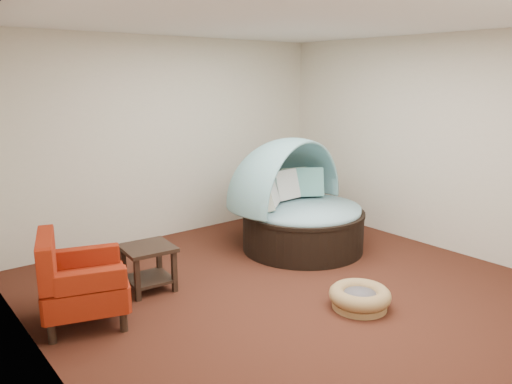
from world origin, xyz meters
TOP-DOWN VIEW (x-y plane):
  - floor at (0.00, 0.00)m, footprint 5.00×5.00m
  - wall_back at (0.00, 2.50)m, footprint 5.00×0.00m
  - wall_left at (-2.50, 0.00)m, footprint 0.00×5.00m
  - wall_right at (2.50, 0.00)m, footprint 0.00×5.00m
  - ceiling at (0.00, 0.00)m, footprint 5.00×5.00m
  - canopy_daybed at (0.99, 0.93)m, footprint 1.97×1.93m
  - pet_basket at (0.24, -0.80)m, footprint 0.74×0.74m
  - red_armchair at (-2.05, 0.63)m, footprint 0.95×0.95m
  - side_table at (-1.20, 0.92)m, footprint 0.56×0.56m

SIDE VIEW (x-z plane):
  - floor at x=0.00m, z-range 0.00..0.00m
  - pet_basket at x=0.24m, z-range 0.00..0.22m
  - side_table at x=-1.20m, z-range 0.07..0.57m
  - red_armchair at x=-2.05m, z-range -0.04..0.85m
  - canopy_daybed at x=0.99m, z-range -0.05..1.43m
  - wall_back at x=0.00m, z-range -1.10..3.90m
  - wall_left at x=-2.50m, z-range -1.10..3.90m
  - wall_right at x=2.50m, z-range -1.10..3.90m
  - ceiling at x=0.00m, z-range 2.80..2.80m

